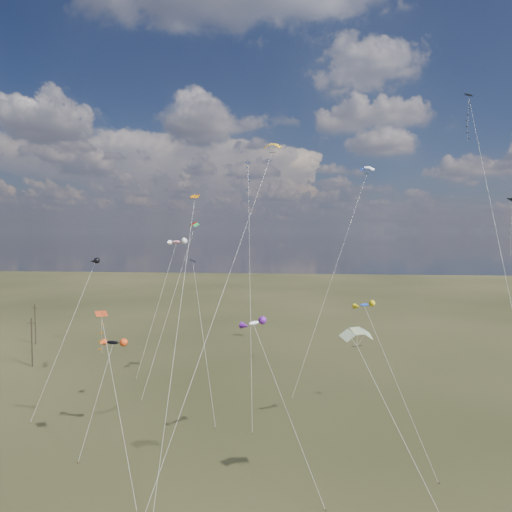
# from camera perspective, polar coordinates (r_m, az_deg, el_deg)

# --- Properties ---
(ground) EXTENTS (400.00, 400.00, 0.00)m
(ground) POSITION_cam_1_polar(r_m,az_deg,el_deg) (45.70, -2.46, -25.86)
(ground) COLOR black
(ground) RESTS_ON ground
(utility_pole_near) EXTENTS (1.40, 0.20, 8.00)m
(utility_pole_near) POSITION_cam_1_polar(r_m,az_deg,el_deg) (84.12, -26.22, -9.62)
(utility_pole_near) COLOR black
(utility_pole_near) RESTS_ON ground
(utility_pole_far) EXTENTS (1.40, 0.20, 8.00)m
(utility_pole_far) POSITION_cam_1_polar(r_m,az_deg,el_deg) (99.92, -25.88, -7.63)
(utility_pole_far) COLOR black
(utility_pole_far) RESTS_ON ground
(diamond_black_high) EXTENTS (5.40, 33.55, 39.15)m
(diamond_black_high) POSITION_cam_1_polar(r_m,az_deg,el_deg) (61.50, 25.41, 13.45)
(diamond_black_high) COLOR black
(diamond_black_high) RESTS_ON ground
(diamond_navy_tall) EXTENTS (3.94, 25.79, 33.37)m
(diamond_navy_tall) POSITION_cam_1_polar(r_m,az_deg,el_deg) (72.35, -0.96, 8.16)
(diamond_navy_tall) COLOR #0D1845
(diamond_navy_tall) RESTS_ON ground
(diamond_black_mid) EXTENTS (6.08, 13.29, 18.25)m
(diamond_black_mid) POSITION_cam_1_polar(r_m,az_deg,el_deg) (60.95, -7.27, -5.32)
(diamond_black_mid) COLOR black
(diamond_black_mid) RESTS_ON ground
(diamond_red_low) EXTENTS (6.88, 8.38, 14.53)m
(diamond_red_low) POSITION_cam_1_polar(r_m,az_deg,el_deg) (45.91, -18.57, -9.82)
(diamond_red_low) COLOR #B63917
(diamond_red_low) RESTS_ON ground
(diamond_orange_center) EXTENTS (0.99, 14.23, 25.90)m
(diamond_orange_center) POSITION_cam_1_polar(r_m,az_deg,el_deg) (43.83, -8.88, -1.97)
(diamond_orange_center) COLOR orange
(diamond_orange_center) RESTS_ON ground
(parafoil_yellow) EXTENTS (9.41, 26.32, 33.37)m
(parafoil_yellow) POSITION_cam_1_polar(r_m,az_deg,el_deg) (57.40, 1.95, 13.55)
(parafoil_yellow) COLOR #CD9413
(parafoil_yellow) RESTS_ON ground
(parafoil_blue_white) EXTENTS (13.50, 20.68, 33.57)m
(parafoil_blue_white) POSITION_cam_1_polar(r_m,az_deg,el_deg) (80.39, 13.66, 10.59)
(parafoil_blue_white) COLOR blue
(parafoil_blue_white) RESTS_ON ground
(parafoil_striped) EXTENTS (8.12, 9.81, 15.14)m
(parafoil_striped) POSITION_cam_1_polar(r_m,az_deg,el_deg) (36.14, 12.58, -9.21)
(parafoil_striped) COLOR #DDBE08
(parafoil_striped) RESTS_ON ground
(parafoil_tricolor) EXTENTS (3.94, 20.18, 24.05)m
(parafoil_tricolor) POSITION_cam_1_polar(r_m,az_deg,el_deg) (77.46, -7.81, 3.95)
(parafoil_tricolor) COLOR #CF9413
(parafoil_tricolor) RESTS_ON ground
(novelty_black_orange) EXTENTS (2.86, 6.35, 10.77)m
(novelty_black_orange) POSITION_cam_1_polar(r_m,az_deg,el_deg) (51.66, -17.48, -10.30)
(novelty_black_orange) COLOR black
(novelty_black_orange) RESTS_ON ground
(novelty_orange_black) EXTENTS (3.21, 14.82, 18.43)m
(novelty_orange_black) POSITION_cam_1_polar(r_m,az_deg,el_deg) (68.59, -19.49, -0.67)
(novelty_orange_black) COLOR #E42F00
(novelty_orange_black) RESTS_ON ground
(novelty_white_purple) EXTENTS (7.89, 10.24, 13.59)m
(novelty_white_purple) POSITION_cam_1_polar(r_m,az_deg,el_deg) (45.27, -0.24, -8.44)
(novelty_white_purple) COLOR white
(novelty_white_purple) RESTS_ON ground
(novelty_redwhite_stripe) EXTENTS (4.87, 12.32, 20.99)m
(novelty_redwhite_stripe) POSITION_cam_1_polar(r_m,az_deg,el_deg) (79.06, -9.95, 1.71)
(novelty_redwhite_stripe) COLOR red
(novelty_redwhite_stripe) RESTS_ON ground
(novelty_blue_yellow) EXTENTS (6.64, 9.57, 14.76)m
(novelty_blue_yellow) POSITION_cam_1_polar(r_m,az_deg,el_deg) (49.78, 13.47, -6.08)
(novelty_blue_yellow) COLOR #183FB4
(novelty_blue_yellow) RESTS_ON ground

